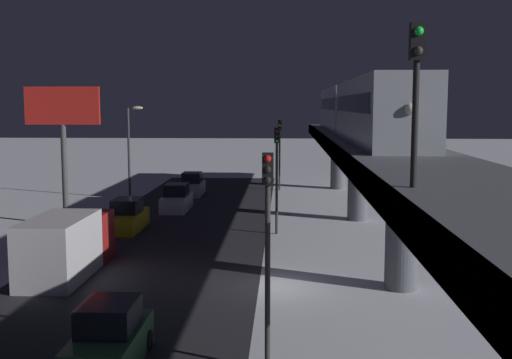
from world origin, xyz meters
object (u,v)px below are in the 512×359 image
(sedan_white, at_px, (177,200))
(commercial_billboard, at_px, (63,119))
(sedan_yellow, at_px, (127,217))
(sedan_silver, at_px, (192,186))
(subway_train, at_px, (357,109))
(sedan_green, at_px, (110,340))
(traffic_light_mid, at_px, (277,165))
(traffic_light_far, at_px, (280,144))
(traffic_light_near, at_px, (268,230))
(rail_signal, at_px, (416,76))
(box_truck, at_px, (67,245))

(sedan_white, bearing_deg, commercial_billboard, 44.20)
(sedan_yellow, distance_m, commercial_billboard, 7.60)
(sedan_yellow, xyz_separation_m, sedan_silver, (-1.80, -15.33, 0.00))
(subway_train, bearing_deg, sedan_silver, -37.24)
(sedan_green, bearing_deg, traffic_light_mid, 76.47)
(traffic_light_far, bearing_deg, traffic_light_near, 90.00)
(rail_signal, relative_size, sedan_green, 0.98)
(box_truck, bearing_deg, sedan_white, -96.45)
(rail_signal, relative_size, traffic_light_mid, 0.62)
(sedan_green, distance_m, box_truck, 11.21)
(traffic_light_near, bearing_deg, sedan_yellow, -65.49)
(subway_train, relative_size, traffic_light_far, 5.76)
(subway_train, bearing_deg, commercial_billboard, 11.87)
(sedan_yellow, relative_size, box_truck, 0.62)
(sedan_yellow, height_order, traffic_light_far, traffic_light_far)
(rail_signal, height_order, box_truck, rail_signal)
(traffic_light_far, bearing_deg, subway_train, 112.14)
(sedan_green, distance_m, traffic_light_near, 5.81)
(rail_signal, distance_m, sedan_silver, 40.17)
(sedan_yellow, relative_size, sedan_white, 1.04)
(rail_signal, height_order, commercial_billboard, rail_signal)
(rail_signal, distance_m, traffic_light_mid, 22.43)
(sedan_white, height_order, traffic_light_far, traffic_light_far)
(box_truck, relative_size, traffic_light_near, 1.16)
(traffic_light_far, bearing_deg, sedan_white, 56.53)
(sedan_yellow, relative_size, traffic_light_near, 0.72)
(sedan_white, distance_m, commercial_billboard, 10.52)
(traffic_light_near, relative_size, traffic_light_far, 1.00)
(traffic_light_near, xyz_separation_m, traffic_light_far, (0.00, -39.24, 0.00))
(rail_signal, bearing_deg, subway_train, -93.62)
(traffic_light_mid, height_order, traffic_light_far, same)
(sedan_silver, relative_size, traffic_light_near, 0.64)
(sedan_green, xyz_separation_m, sedan_yellow, (4.60, -20.31, 0.01))
(sedan_silver, distance_m, traffic_light_mid, 18.09)
(subway_train, distance_m, sedan_silver, 17.56)
(sedan_white, height_order, traffic_light_mid, traffic_light_mid)
(sedan_yellow, bearing_deg, sedan_white, -103.50)
(rail_signal, bearing_deg, commercial_billboard, -54.12)
(commercial_billboard, bearing_deg, subway_train, -168.13)
(sedan_green, xyz_separation_m, box_truck, (4.80, -10.12, 0.56))
(subway_train, distance_m, traffic_light_mid, 8.93)
(rail_signal, bearing_deg, sedan_silver, -73.56)
(subway_train, distance_m, rail_signal, 28.07)
(traffic_light_mid, distance_m, commercial_billboard, 14.12)
(sedan_silver, height_order, commercial_billboard, commercial_billboard)
(traffic_light_far, height_order, commercial_billboard, commercial_billboard)
(sedan_yellow, bearing_deg, rail_signal, 119.94)
(sedan_silver, xyz_separation_m, traffic_light_near, (-7.50, 35.73, 3.40))
(sedan_yellow, bearing_deg, traffic_light_near, 114.51)
(traffic_light_near, bearing_deg, rail_signal, 150.19)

